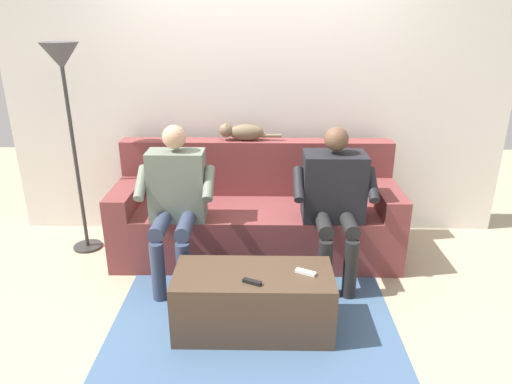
{
  "coord_description": "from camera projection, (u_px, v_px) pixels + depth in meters",
  "views": [
    {
      "loc": [
        -0.06,
        3.41,
        1.89
      ],
      "look_at": [
        0.0,
        -0.02,
        0.58
      ],
      "focal_mm": 32.63,
      "sensor_mm": 36.0,
      "label": 1
    }
  ],
  "objects": [
    {
      "name": "floor_rug",
      "position": [
        254.0,
        316.0,
        3.12
      ],
      "size": [
        1.84,
        1.5,
        0.01
      ],
      "primitive_type": "cube",
      "color": "#426084",
      "rests_on": "ground"
    },
    {
      "name": "couch",
      "position": [
        256.0,
        216.0,
        3.88
      ],
      "size": [
        2.28,
        0.76,
        0.91
      ],
      "color": "brown",
      "rests_on": "ground"
    },
    {
      "name": "floor_lamp",
      "position": [
        64.0,
        77.0,
        3.53
      ],
      "size": [
        0.29,
        0.29,
        1.71
      ],
      "color": "#2D2D2D",
      "rests_on": "ground"
    },
    {
      "name": "coffee_table",
      "position": [
        253.0,
        301.0,
        2.93
      ],
      "size": [
        0.99,
        0.44,
        0.41
      ],
      "color": "#4C3828",
      "rests_on": "ground"
    },
    {
      "name": "remote_white",
      "position": [
        306.0,
        272.0,
        2.85
      ],
      "size": [
        0.13,
        0.09,
        0.02
      ],
      "primitive_type": "cube",
      "rotation": [
        0.0,
        0.0,
        5.81
      ],
      "color": "white",
      "rests_on": "coffee_table"
    },
    {
      "name": "ground_plane",
      "position": [
        255.0,
        300.0,
        3.3
      ],
      "size": [
        8.0,
        8.0,
        0.0
      ],
      "primitive_type": "plane",
      "color": "tan"
    },
    {
      "name": "person_left_seated",
      "position": [
        334.0,
        194.0,
        3.43
      ],
      "size": [
        0.61,
        0.6,
        1.15
      ],
      "color": "black",
      "rests_on": "ground"
    },
    {
      "name": "back_wall",
      "position": [
        257.0,
        98.0,
        4.01
      ],
      "size": [
        4.36,
        0.06,
        2.44
      ],
      "primitive_type": "cube",
      "color": "silver",
      "rests_on": "ground"
    },
    {
      "name": "cat_on_backrest",
      "position": [
        242.0,
        132.0,
        3.87
      ],
      "size": [
        0.52,
        0.12,
        0.15
      ],
      "color": "#756047",
      "rests_on": "couch"
    },
    {
      "name": "remote_black",
      "position": [
        252.0,
        282.0,
        2.74
      ],
      "size": [
        0.12,
        0.08,
        0.02
      ],
      "primitive_type": "cube",
      "rotation": [
        0.0,
        0.0,
        5.85
      ],
      "color": "black",
      "rests_on": "coffee_table"
    },
    {
      "name": "person_right_seated",
      "position": [
        176.0,
        197.0,
        3.4
      ],
      "size": [
        0.57,
        0.58,
        1.16
      ],
      "color": "slate",
      "rests_on": "ground"
    }
  ]
}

